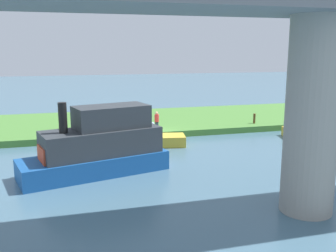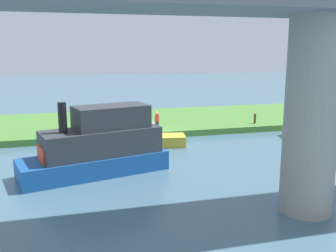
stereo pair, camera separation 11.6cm
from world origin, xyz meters
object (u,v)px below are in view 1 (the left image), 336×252
Objects in this scene: bridge_pylon at (312,117)px; motorboat_red at (149,138)px; motorboat_white at (312,130)px; riverboat_paddlewheel at (99,146)px; mooring_post at (254,118)px; person_on_bank at (157,120)px.

bridge_pylon is 1.61× the size of motorboat_red.
motorboat_white is 13.14m from motorboat_red.
riverboat_paddlewheel is at bearing -43.11° from bridge_pylon.
motorboat_red reaches higher than motorboat_white.
mooring_post is 5.05m from motorboat_white.
mooring_post is 16.67m from riverboat_paddlewheel.
bridge_pylon is at bearing 69.14° from mooring_post.
motorboat_white is (-17.16, -4.56, -0.97)m from riverboat_paddlewheel.
person_on_bank is at bearing -1.15° from mooring_post.
motorboat_red is (-4.04, -5.26, -0.95)m from riverboat_paddlewheel.
riverboat_paddlewheel is (14.23, 8.66, 0.60)m from mooring_post.
person_on_bank is 1.61× the size of mooring_post.
bridge_pylon is 5.87× the size of person_on_bank.
person_on_bank reaches higher than motorboat_red.
bridge_pylon reaches higher than person_on_bank.
motorboat_white is (-11.67, 4.27, -0.64)m from person_on_bank.
motorboat_red is (1.45, 3.57, -0.62)m from person_on_bank.
motorboat_red is at bearing -127.50° from riverboat_paddlewheel.
motorboat_red is at bearing -3.08° from motorboat_white.
bridge_pylon is 17.62m from mooring_post.
motorboat_red is (13.12, -0.71, 0.02)m from motorboat_white.
person_on_bank is 0.28× the size of motorboat_white.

